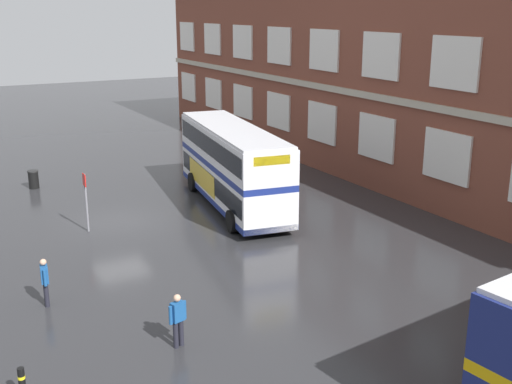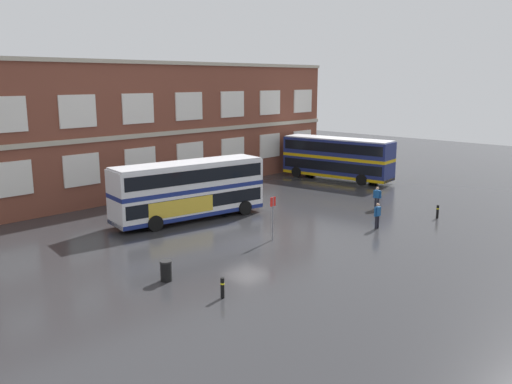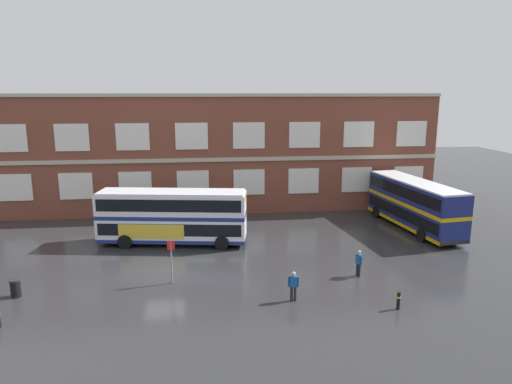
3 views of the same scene
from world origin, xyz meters
TOP-DOWN VIEW (x-y plane):
  - ground_plane at (0.00, 2.00)m, footprint 120.00×120.00m
  - brick_terminal_building at (-0.85, 17.98)m, footprint 51.80×8.19m
  - double_decker_near at (0.29, 5.95)m, footprint 11.27×4.26m
  - double_decker_middle at (20.11, 7.59)m, footprint 3.90×11.23m
  - waiting_passenger at (7.41, -4.76)m, footprint 0.64×0.29m
  - second_passenger at (12.12, -1.85)m, footprint 0.34×0.64m
  - bus_stand_flag at (0.64, -1.60)m, footprint 0.44×0.10m
  - station_litter_bin at (-7.98, -2.42)m, footprint 0.60×0.60m
  - safety_bollard_east at (12.74, -6.41)m, footprint 0.19×0.19m

SIDE VIEW (x-z plane):
  - ground_plane at x=0.00m, z-range 0.00..0.00m
  - safety_bollard_east at x=12.74m, z-range 0.02..0.97m
  - station_litter_bin at x=-7.98m, z-range 0.01..1.04m
  - waiting_passenger at x=7.41m, z-range 0.08..1.78m
  - second_passenger at x=12.12m, z-range 0.08..1.78m
  - bus_stand_flag at x=0.64m, z-range 0.29..2.99m
  - double_decker_near at x=0.29m, z-range 0.11..4.18m
  - double_decker_middle at x=20.11m, z-range 0.11..4.18m
  - brick_terminal_building at x=-0.85m, z-range -0.15..10.99m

